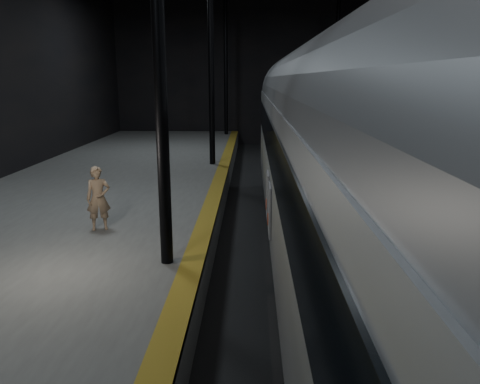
{
  "coord_description": "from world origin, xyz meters",
  "views": [
    {
      "loc": [
        -1.99,
        -13.45,
        4.87
      ],
      "look_at": [
        -2.28,
        -1.64,
        2.0
      ],
      "focal_mm": 35.0,
      "sensor_mm": 36.0,
      "label": 1
    }
  ],
  "objects": [
    {
      "name": "woman",
      "position": [
        -5.96,
        -1.78,
        1.84
      ],
      "size": [
        0.71,
        0.58,
        1.68
      ],
      "primitive_type": "imported",
      "rotation": [
        0.0,
        0.0,
        0.33
      ],
      "color": "#A18263",
      "rests_on": "platform_left"
    },
    {
      "name": "train",
      "position": [
        -0.0,
        -2.58,
        3.2
      ],
      "size": [
        3.21,
        21.45,
        5.73
      ],
      "color": "#999BA0",
      "rests_on": "ground"
    },
    {
      "name": "ground",
      "position": [
        0.0,
        0.0,
        0.0
      ],
      "size": [
        44.0,
        44.0,
        0.0
      ],
      "primitive_type": "plane",
      "color": "black",
      "rests_on": "ground"
    },
    {
      "name": "track",
      "position": [
        0.0,
        0.0,
        0.07
      ],
      "size": [
        2.4,
        43.0,
        0.24
      ],
      "color": "#3F3328",
      "rests_on": "ground"
    },
    {
      "name": "platform_left",
      "position": [
        -7.5,
        0.0,
        0.5
      ],
      "size": [
        9.0,
        43.8,
        1.0
      ],
      "primitive_type": "cube",
      "color": "#50504E",
      "rests_on": "ground"
    },
    {
      "name": "tactile_strip",
      "position": [
        -3.25,
        0.0,
        1.0
      ],
      "size": [
        0.5,
        43.8,
        0.01
      ],
      "primitive_type": "cube",
      "color": "olive",
      "rests_on": "platform_left"
    }
  ]
}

